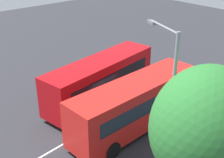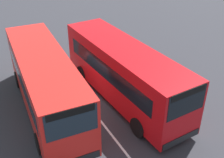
{
  "view_description": "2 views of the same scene",
  "coord_description": "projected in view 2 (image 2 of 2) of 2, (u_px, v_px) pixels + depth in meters",
  "views": [
    {
      "loc": [
        -12.12,
        -13.73,
        11.52
      ],
      "look_at": [
        1.17,
        1.44,
        1.94
      ],
      "focal_mm": 49.18,
      "sensor_mm": 36.0,
      "label": 1
    },
    {
      "loc": [
        13.11,
        -3.63,
        9.54
      ],
      "look_at": [
        0.89,
        1.4,
        1.62
      ],
      "focal_mm": 44.98,
      "sensor_mm": 36.0,
      "label": 2
    }
  ],
  "objects": [
    {
      "name": "lane_stripe_outer_left",
      "position": [
        84.0,
        100.0,
        16.48
      ],
      "size": [
        14.88,
        1.65,
        0.01
      ],
      "primitive_type": "cube",
      "rotation": [
        0.0,
        0.0,
        0.1
      ],
      "color": "silver",
      "rests_on": "ground"
    },
    {
      "name": "bus_far_left",
      "position": [
        45.0,
        81.0,
        14.8
      ],
      "size": [
        9.76,
        2.83,
        3.3
      ],
      "rotation": [
        0.0,
        0.0,
        0.04
      ],
      "color": "red",
      "rests_on": "ground"
    },
    {
      "name": "bus_center_left",
      "position": [
        124.0,
        72.0,
        15.7
      ],
      "size": [
        9.91,
        3.85,
        3.3
      ],
      "rotation": [
        0.0,
        0.0,
        0.16
      ],
      "color": "#B70C11",
      "rests_on": "ground"
    },
    {
      "name": "ground_plane",
      "position": [
        84.0,
        100.0,
        16.49
      ],
      "size": [
        71.82,
        71.82,
        0.0
      ],
      "primitive_type": "plane",
      "color": "#2B2B30"
    }
  ]
}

